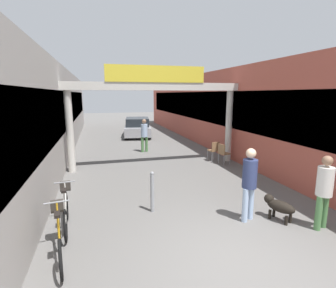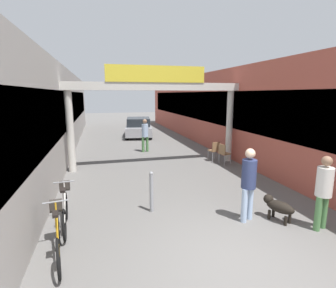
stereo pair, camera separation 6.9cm
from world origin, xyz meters
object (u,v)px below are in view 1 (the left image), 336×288
(pedestrian_carrying_crate, at_px, (144,133))
(bollard_post_metal, at_px, (152,191))
(pedestrian_with_dog, at_px, (249,180))
(parked_car_silver, at_px, (137,127))
(pedestrian_companion, at_px, (324,188))
(bicycle_silver_second, at_px, (66,209))
(dog_on_leash, at_px, (278,206))
(cafe_chair_wood_farther, at_px, (214,149))
(bicycle_orange_nearest, at_px, (59,236))
(cafe_chair_wood_nearer, at_px, (223,152))

(pedestrian_carrying_crate, height_order, bollard_post_metal, pedestrian_carrying_crate)
(bollard_post_metal, bearing_deg, pedestrian_with_dog, -26.71)
(parked_car_silver, bearing_deg, pedestrian_companion, -82.10)
(pedestrian_with_dog, bearing_deg, pedestrian_companion, -29.80)
(parked_car_silver, bearing_deg, bicycle_silver_second, -105.71)
(dog_on_leash, bearing_deg, pedestrian_with_dog, 165.97)
(parked_car_silver, bearing_deg, pedestrian_carrying_crate, -94.73)
(bicycle_silver_second, xyz_separation_m, cafe_chair_wood_farther, (5.83, 4.63, 0.10))
(pedestrian_companion, bearing_deg, dog_on_leash, 137.37)
(pedestrian_companion, distance_m, pedestrian_carrying_crate, 9.27)
(dog_on_leash, distance_m, bicycle_silver_second, 4.98)
(dog_on_leash, relative_size, bicycle_orange_nearest, 0.49)
(pedestrian_companion, relative_size, cafe_chair_wood_nearer, 1.90)
(bicycle_silver_second, height_order, bollard_post_metal, bollard_post_metal)
(pedestrian_carrying_crate, relative_size, parked_car_silver, 0.41)
(pedestrian_carrying_crate, height_order, bicycle_orange_nearest, pedestrian_carrying_crate)
(cafe_chair_wood_nearer, bearing_deg, cafe_chair_wood_farther, 101.68)
(bicycle_silver_second, bearing_deg, cafe_chair_wood_nearer, 33.94)
(bicycle_silver_second, bearing_deg, pedestrian_with_dog, -10.92)
(bollard_post_metal, relative_size, cafe_chair_wood_farther, 1.20)
(bicycle_orange_nearest, bearing_deg, parked_car_silver, 75.60)
(dog_on_leash, distance_m, cafe_chair_wood_farther, 5.70)
(dog_on_leash, distance_m, bicycle_orange_nearest, 4.88)
(pedestrian_with_dog, distance_m, bicycle_silver_second, 4.29)
(pedestrian_with_dog, bearing_deg, dog_on_leash, -14.03)
(pedestrian_companion, relative_size, dog_on_leash, 2.06)
(cafe_chair_wood_nearer, bearing_deg, bollard_post_metal, -136.12)
(pedestrian_carrying_crate, height_order, cafe_chair_wood_nearer, pedestrian_carrying_crate)
(bicycle_silver_second, xyz_separation_m, cafe_chair_wood_nearer, (5.96, 4.01, 0.10))
(pedestrian_companion, xyz_separation_m, bollard_post_metal, (-3.49, 1.85, -0.42))
(pedestrian_companion, relative_size, cafe_chair_wood_farther, 1.90)
(bicycle_orange_nearest, height_order, cafe_chair_wood_nearer, bicycle_orange_nearest)
(pedestrian_with_dog, height_order, bicycle_silver_second, pedestrian_with_dog)
(dog_on_leash, height_order, cafe_chair_wood_farther, cafe_chair_wood_farther)
(bicycle_orange_nearest, distance_m, parked_car_silver, 14.31)
(pedestrian_companion, bearing_deg, parked_car_silver, 97.90)
(pedestrian_with_dog, distance_m, bollard_post_metal, 2.41)
(bicycle_silver_second, relative_size, parked_car_silver, 0.40)
(bollard_post_metal, relative_size, parked_car_silver, 0.25)
(pedestrian_companion, distance_m, cafe_chair_wood_farther, 6.25)
(pedestrian_companion, height_order, pedestrian_carrying_crate, pedestrian_carrying_crate)
(bicycle_silver_second, bearing_deg, parked_car_silver, 74.29)
(pedestrian_companion, relative_size, pedestrian_carrying_crate, 0.98)
(parked_car_silver, bearing_deg, pedestrian_with_dog, -87.42)
(pedestrian_carrying_crate, distance_m, dog_on_leash, 8.55)
(pedestrian_with_dog, bearing_deg, bollard_post_metal, 153.29)
(pedestrian_with_dog, xyz_separation_m, bicycle_silver_second, (-4.17, 0.80, -0.58))
(pedestrian_carrying_crate, height_order, cafe_chair_wood_farther, pedestrian_carrying_crate)
(bollard_post_metal, bearing_deg, parked_car_silver, 83.08)
(bicycle_orange_nearest, xyz_separation_m, cafe_chair_wood_nearer, (5.95, 5.20, 0.10))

